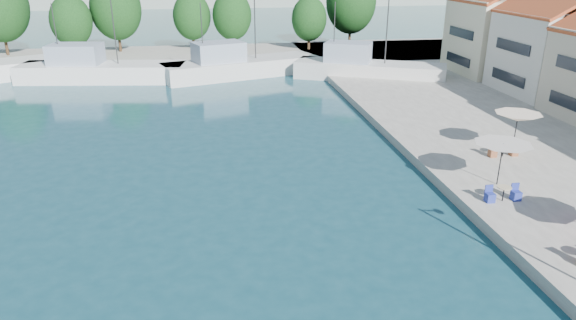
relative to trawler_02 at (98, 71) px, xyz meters
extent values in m
cube|color=gray|center=(9.49, 11.05, -0.77)|extent=(90.00, 16.00, 0.60)
cube|color=silver|center=(41.49, -13.95, 3.03)|extent=(8.00, 8.50, 7.00)
cube|color=#F3E8C2|center=(41.49, -4.95, 3.28)|extent=(8.60, 8.50, 7.50)
cube|color=white|center=(0.43, -0.06, -0.37)|extent=(17.28, 6.61, 2.20)
cube|color=#92A1B4|center=(-2.07, 0.28, 1.73)|extent=(5.46, 4.02, 2.00)
cylinder|color=#2D2D2D|center=(2.10, -0.29, 4.73)|extent=(0.12, 0.12, 8.00)
cylinder|color=#2D2D2D|center=(-3.74, 0.51, 3.73)|extent=(0.10, 0.10, 6.00)
cube|color=silver|center=(14.86, 0.13, -0.37)|extent=(17.42, 9.56, 2.20)
cube|color=#92A1B4|center=(12.46, -0.67, 1.73)|extent=(5.88, 4.82, 2.00)
cylinder|color=#2D2D2D|center=(16.46, 0.67, 4.73)|extent=(0.12, 0.12, 8.00)
cylinder|color=#2D2D2D|center=(10.85, -1.21, 3.73)|extent=(0.10, 0.10, 6.00)
cube|color=silver|center=(28.00, -3.71, -0.37)|extent=(15.70, 10.27, 2.20)
cube|color=#92A1B4|center=(25.90, -2.71, 1.73)|extent=(5.52, 4.79, 2.00)
cylinder|color=#2D2D2D|center=(29.39, -4.37, 4.73)|extent=(0.12, 0.12, 8.00)
cylinder|color=#2D2D2D|center=(24.50, -2.05, 3.73)|extent=(0.10, 0.10, 6.00)
cylinder|color=#3F2B19|center=(-13.55, 14.30, 1.80)|extent=(0.36, 0.36, 4.54)
cylinder|color=#3F2B19|center=(-4.92, 12.28, 1.17)|extent=(0.36, 0.36, 3.27)
ellipsoid|color=#103413|center=(-4.92, 12.28, 3.79)|extent=(4.97, 4.97, 6.22)
cylinder|color=#3F2B19|center=(0.08, 14.94, 1.63)|extent=(0.36, 0.36, 4.19)
ellipsoid|color=#103413|center=(0.08, 14.94, 4.98)|extent=(6.37, 6.37, 7.96)
cylinder|color=#3F2B19|center=(9.51, 15.92, 1.16)|extent=(0.36, 0.36, 3.25)
ellipsoid|color=#103413|center=(9.51, 15.92, 3.76)|extent=(4.95, 4.95, 6.18)
cylinder|color=#3F2B19|center=(14.76, 14.68, 1.21)|extent=(0.36, 0.36, 3.36)
ellipsoid|color=#103413|center=(14.76, 14.68, 3.91)|extent=(5.11, 5.11, 6.39)
cylinder|color=#3F2B19|center=(24.75, 13.02, 1.05)|extent=(0.36, 0.36, 3.04)
ellipsoid|color=#103413|center=(24.75, 13.02, 3.49)|extent=(4.63, 4.63, 5.78)
cylinder|color=#3F2B19|center=(31.04, 15.47, 1.77)|extent=(0.36, 0.36, 4.48)
ellipsoid|color=#103413|center=(31.04, 15.47, 5.35)|extent=(6.81, 6.81, 8.51)
cylinder|color=black|center=(26.26, -32.21, 0.69)|extent=(0.06, 0.06, 2.32)
cone|color=silver|center=(26.26, -32.21, 1.60)|extent=(2.99, 2.99, 0.50)
cylinder|color=black|center=(29.78, -27.81, 0.80)|extent=(0.06, 0.06, 2.53)
cone|color=#FEE5C6|center=(29.78, -27.81, 1.81)|extent=(2.81, 2.81, 0.50)
cylinder|color=black|center=(25.45, -34.14, -0.10)|extent=(0.06, 0.06, 0.74)
cylinder|color=#C4B690|center=(25.45, -34.14, 0.27)|extent=(0.70, 0.70, 0.04)
cube|color=#253496|center=(26.15, -34.14, -0.24)|extent=(0.42, 0.42, 0.46)
cube|color=#253496|center=(24.75, -34.14, -0.24)|extent=(0.42, 0.42, 0.46)
cylinder|color=black|center=(28.84, -28.35, -0.10)|extent=(0.06, 0.06, 0.74)
cylinder|color=#C4B690|center=(28.84, -28.35, 0.27)|extent=(0.70, 0.70, 0.04)
cube|color=brown|center=(29.54, -28.35, -0.24)|extent=(0.42, 0.42, 0.46)
cube|color=brown|center=(28.14, -28.35, -0.24)|extent=(0.42, 0.42, 0.46)
camera|label=1|loc=(11.34, -55.30, 10.75)|focal=32.00mm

